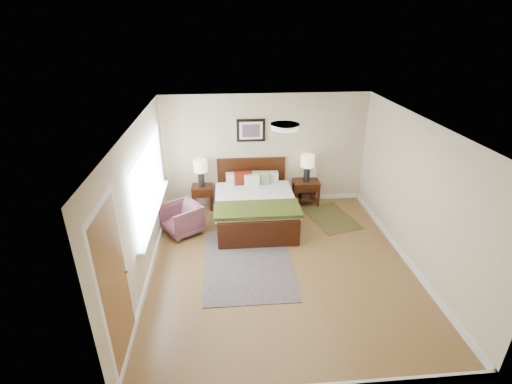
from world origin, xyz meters
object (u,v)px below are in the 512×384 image
bed (255,201)px  nightstand_right (306,190)px  nightstand_left (202,191)px  lamp_left (201,168)px  lamp_right (307,164)px  armchair (182,219)px  rug_persian (248,263)px

bed → nightstand_right: bed is taller
nightstand_left → nightstand_right: size_ratio=0.93×
bed → lamp_left: lamp_left is taller
bed → nightstand_left: (-1.12, 0.73, -0.08)m
nightstand_left → lamp_right: size_ratio=0.88×
nightstand_left → armchair: bearing=-108.8°
lamp_left → bed: bearing=-33.8°
lamp_left → lamp_right: lamp_right is taller
lamp_left → lamp_right: 2.36m
lamp_left → armchair: lamp_left is taller
nightstand_left → lamp_left: size_ratio=0.88×
bed → nightstand_left: bed is taller
nightstand_right → lamp_right: (0.00, 0.01, 0.64)m
lamp_left → nightstand_left: bearing=-90.0°
bed → nightstand_right: 1.45m
lamp_right → armchair: 2.99m
armchair → lamp_left: bearing=127.2°
lamp_right → bed: bearing=-148.8°
nightstand_left → armchair: armchair is taller
bed → nightstand_left: 1.34m
nightstand_right → lamp_left: size_ratio=0.94×
nightstand_left → nightstand_right: 2.36m
nightstand_right → lamp_left: lamp_left is taller
lamp_left → lamp_right: (2.36, 0.00, 0.03)m
bed → lamp_right: bearing=31.2°
nightstand_right → rug_persian: (-1.48, -2.20, -0.34)m
armchair → bed: bearing=67.8°
nightstand_left → rug_persian: nightstand_left is taller
bed → lamp_right: (1.24, 0.75, 0.49)m
rug_persian → armchair: bearing=137.2°
bed → lamp_left: size_ratio=3.27×
bed → nightstand_right: bearing=30.7°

